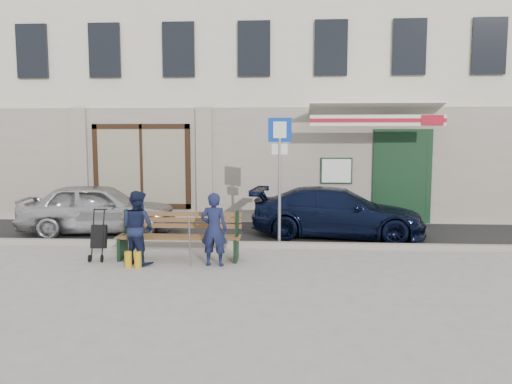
# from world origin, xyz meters

# --- Properties ---
(ground) EXTENTS (80.00, 80.00, 0.00)m
(ground) POSITION_xyz_m (0.00, 0.00, 0.00)
(ground) COLOR #9E9991
(ground) RESTS_ON ground
(asphalt_lane) EXTENTS (60.00, 3.20, 0.01)m
(asphalt_lane) POSITION_xyz_m (0.00, 3.10, 0.01)
(asphalt_lane) COLOR #282828
(asphalt_lane) RESTS_ON ground
(curb) EXTENTS (60.00, 0.18, 0.12)m
(curb) POSITION_xyz_m (0.00, 1.50, 0.06)
(curb) COLOR #9E9384
(curb) RESTS_ON ground
(building) EXTENTS (20.00, 8.27, 10.00)m
(building) POSITION_xyz_m (0.01, 8.45, 4.97)
(building) COLOR beige
(building) RESTS_ON ground
(car_silver) EXTENTS (3.89, 1.97, 1.27)m
(car_silver) POSITION_xyz_m (-3.69, 2.80, 0.63)
(car_silver) COLOR #B2B2B7
(car_silver) RESTS_ON ground
(car_navy) EXTENTS (4.25, 2.13, 1.19)m
(car_navy) POSITION_xyz_m (2.14, 2.81, 0.59)
(car_navy) COLOR black
(car_navy) RESTS_ON ground
(parking_sign) EXTENTS (0.51, 0.16, 2.79)m
(parking_sign) POSITION_xyz_m (0.77, 1.72, 1.88)
(parking_sign) COLOR gray
(parking_sign) RESTS_ON ground
(bench) EXTENTS (2.40, 1.17, 0.98)m
(bench) POSITION_xyz_m (-1.20, 0.35, 0.46)
(bench) COLOR brown
(bench) RESTS_ON ground
(man) EXTENTS (0.52, 0.36, 1.37)m
(man) POSITION_xyz_m (-0.41, -0.07, 0.68)
(man) COLOR #151A3A
(man) RESTS_ON ground
(woman) EXTENTS (0.84, 0.78, 1.39)m
(woman) POSITION_xyz_m (-1.86, -0.02, 0.69)
(woman) COLOR #141A37
(woman) RESTS_ON ground
(stroller) EXTENTS (0.31, 0.42, 0.98)m
(stroller) POSITION_xyz_m (-2.71, 0.23, 0.44)
(stroller) COLOR black
(stroller) RESTS_ON ground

